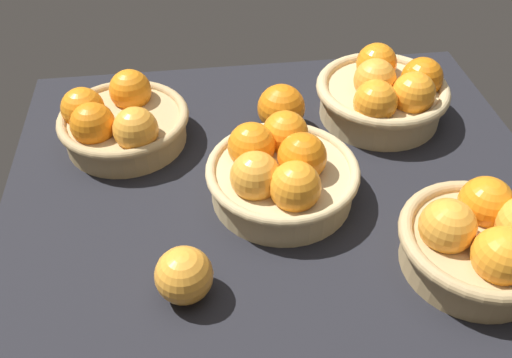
% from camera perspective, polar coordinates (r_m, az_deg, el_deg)
% --- Properties ---
extents(market_tray, '(0.84, 0.72, 0.03)m').
position_cam_1_polar(market_tray, '(0.87, 2.34, -1.22)').
color(market_tray, black).
rests_on(market_tray, ground).
extents(basket_far_left, '(0.21, 0.21, 0.11)m').
position_cam_1_polar(basket_far_left, '(0.77, 22.21, -5.84)').
color(basket_far_left, tan).
rests_on(basket_far_left, market_tray).
extents(basket_center, '(0.23, 0.23, 0.11)m').
position_cam_1_polar(basket_center, '(0.81, 2.44, 0.73)').
color(basket_center, tan).
rests_on(basket_center, market_tray).
extents(basket_near_right, '(0.22, 0.22, 0.10)m').
position_cam_1_polar(basket_near_right, '(0.94, -13.87, 5.81)').
color(basket_near_right, tan).
rests_on(basket_near_right, market_tray).
extents(basket_near_left, '(0.23, 0.23, 0.12)m').
position_cam_1_polar(basket_near_left, '(0.99, 13.15, 8.65)').
color(basket_near_left, tan).
rests_on(basket_near_left, market_tray).
extents(loose_orange_front_gap, '(0.07, 0.07, 0.07)m').
position_cam_1_polar(loose_orange_front_gap, '(0.69, -7.45, -9.83)').
color(loose_orange_front_gap, '#F49E33').
rests_on(loose_orange_front_gap, market_tray).
extents(loose_orange_back_gap, '(0.08, 0.08, 0.08)m').
position_cam_1_polar(loose_orange_back_gap, '(0.95, 2.62, 7.33)').
color(loose_orange_back_gap, orange).
rests_on(loose_orange_back_gap, market_tray).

